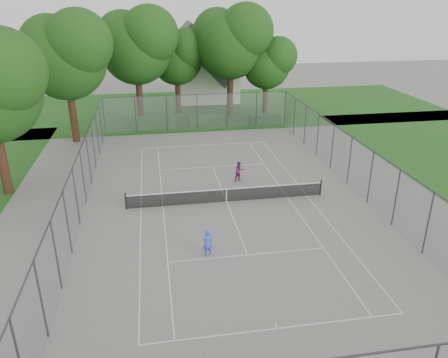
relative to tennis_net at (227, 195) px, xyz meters
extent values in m
plane|color=slate|center=(0.00, 0.00, -0.51)|extent=(120.00, 120.00, 0.00)
cube|color=#1C4D16|center=(0.00, 26.00, -0.51)|extent=(60.00, 20.00, 0.00)
cube|color=silver|center=(0.00, -11.88, -0.50)|extent=(10.97, 0.06, 0.01)
cube|color=silver|center=(0.00, 11.88, -0.50)|extent=(10.97, 0.06, 0.01)
cube|color=silver|center=(-5.49, 0.00, -0.50)|extent=(0.06, 23.77, 0.01)
cube|color=silver|center=(5.49, 0.00, -0.50)|extent=(0.06, 23.77, 0.01)
cube|color=silver|center=(-4.12, 0.00, -0.50)|extent=(0.06, 23.77, 0.01)
cube|color=silver|center=(4.12, 0.00, -0.50)|extent=(0.06, 23.77, 0.01)
cube|color=silver|center=(0.00, -6.40, -0.50)|extent=(8.23, 0.06, 0.01)
cube|color=silver|center=(0.00, 6.40, -0.50)|extent=(8.23, 0.06, 0.01)
cube|color=silver|center=(0.00, 0.00, -0.50)|extent=(0.06, 12.80, 0.01)
cube|color=silver|center=(0.00, -11.73, -0.50)|extent=(0.06, 0.30, 0.01)
cube|color=silver|center=(0.00, 11.73, -0.50)|extent=(0.06, 0.30, 0.01)
cylinder|color=black|center=(-6.39, 0.00, 0.04)|extent=(0.10, 0.10, 1.10)
cylinder|color=black|center=(6.39, 0.00, 0.04)|extent=(0.10, 0.10, 1.10)
cube|color=black|center=(0.00, 0.00, -0.06)|extent=(12.67, 0.01, 0.86)
cube|color=white|center=(0.00, 0.00, 0.40)|extent=(12.77, 0.03, 0.06)
cube|color=white|center=(0.00, 0.00, -0.07)|extent=(0.05, 0.02, 0.88)
cylinder|color=#38383D|center=(-9.00, 17.00, 1.24)|extent=(0.08, 0.08, 3.50)
cylinder|color=#38383D|center=(9.00, 17.00, 1.24)|extent=(0.08, 0.08, 3.50)
cube|color=slate|center=(0.00, 17.00, 1.24)|extent=(18.00, 0.02, 3.50)
cube|color=slate|center=(-9.00, 0.00, 1.24)|extent=(0.02, 34.00, 3.50)
cube|color=slate|center=(9.00, 0.00, 1.24)|extent=(0.02, 34.00, 3.50)
cube|color=#38383D|center=(0.00, -17.00, 2.99)|extent=(18.00, 0.05, 0.05)
cube|color=#38383D|center=(0.00, 17.00, 2.99)|extent=(18.00, 0.05, 0.05)
cube|color=#38383D|center=(-9.00, 0.00, 2.99)|extent=(0.05, 34.00, 0.05)
cube|color=#38383D|center=(9.00, 0.00, 2.99)|extent=(0.05, 34.00, 0.05)
cylinder|color=#331D12|center=(-5.59, 20.91, 1.98)|extent=(0.66, 0.66, 4.99)
sphere|color=#143B10|center=(-5.59, 20.91, 6.96)|extent=(7.10, 7.10, 7.10)
sphere|color=#143B10|center=(-4.17, 19.84, 8.38)|extent=(5.68, 5.68, 5.68)
sphere|color=#143B10|center=(-6.84, 21.79, 8.03)|extent=(5.32, 5.32, 5.32)
cylinder|color=#331D12|center=(-1.39, 24.34, 1.47)|extent=(0.62, 0.62, 3.97)
sphere|color=#143B10|center=(-1.39, 24.34, 5.43)|extent=(5.64, 5.64, 5.64)
sphere|color=#143B10|center=(-0.26, 23.49, 6.56)|extent=(4.51, 4.51, 4.51)
sphere|color=#143B10|center=(-2.38, 25.04, 6.27)|extent=(4.23, 4.23, 4.23)
cylinder|color=#331D12|center=(4.24, 22.23, 2.02)|extent=(0.66, 0.66, 5.05)
sphere|color=#143B10|center=(4.24, 22.23, 7.06)|extent=(7.19, 7.19, 7.19)
sphere|color=#143B10|center=(5.68, 21.15, 8.49)|extent=(5.75, 5.75, 5.75)
sphere|color=#143B10|center=(2.99, 23.13, 8.14)|extent=(5.39, 5.39, 5.39)
cylinder|color=#331D12|center=(8.17, 21.81, 1.30)|extent=(0.60, 0.60, 3.62)
sphere|color=#143B10|center=(8.17, 21.81, 4.91)|extent=(5.15, 5.15, 5.15)
sphere|color=#143B10|center=(9.20, 21.04, 5.94)|extent=(4.12, 4.12, 4.12)
sphere|color=#143B10|center=(7.27, 22.45, 5.69)|extent=(3.86, 3.86, 3.86)
cylinder|color=#331D12|center=(-11.44, 14.95, 1.95)|extent=(0.66, 0.66, 4.93)
sphere|color=#143B10|center=(-11.44, 14.95, 6.87)|extent=(7.01, 7.01, 7.01)
sphere|color=#143B10|center=(-10.04, 13.90, 8.28)|extent=(5.61, 5.61, 5.61)
sphere|color=#143B10|center=(-12.67, 15.82, 7.93)|extent=(5.26, 5.26, 5.26)
cylinder|color=#331D12|center=(-14.37, 3.87, 1.80)|extent=(0.65, 0.65, 4.62)
sphere|color=#143B10|center=(-13.06, 2.88, 7.73)|extent=(5.26, 5.26, 5.26)
cube|color=#1D4D19|center=(-4.34, 18.28, 0.06)|extent=(4.55, 1.37, 1.14)
cube|color=#1D4D19|center=(1.04, 18.49, 0.04)|extent=(3.51, 1.00, 1.10)
cube|color=#1D4D19|center=(7.25, 17.94, -0.02)|extent=(3.28, 1.20, 0.98)
cube|color=white|center=(2.59, 30.11, 2.37)|extent=(7.69, 5.76, 5.76)
cube|color=#47484C|center=(2.59, 30.11, 5.25)|extent=(7.61, 5.96, 7.61)
imported|color=blue|center=(-2.05, -6.09, 0.24)|extent=(0.64, 0.54, 1.51)
imported|color=#71255F|center=(1.50, 3.29, 0.22)|extent=(0.87, 0.78, 1.47)
camera|label=1|loc=(-4.40, -25.19, 11.85)|focal=35.00mm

